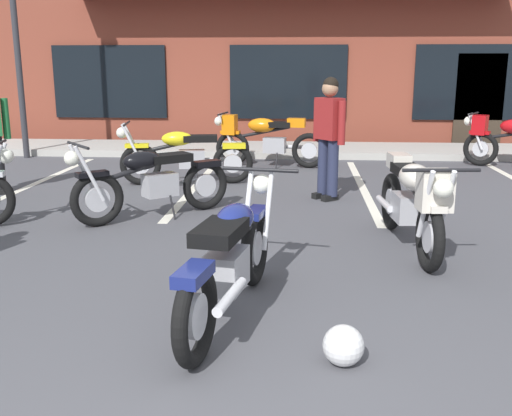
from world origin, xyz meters
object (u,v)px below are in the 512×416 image
Objects in this scene: motorcycle_red_sportbike at (412,200)px; motorcycle_green_cafe_racer at (264,138)px; person_in_black_shirt at (329,131)px; motorcycle_foreground_classic at (231,257)px; motorcycle_silver_naked at (185,155)px; helmet_on_pavement at (343,345)px; motorcycle_orange_scrambler at (152,181)px.

motorcycle_red_sportbike is 1.00× the size of motorcycle_green_cafe_racer.
motorcycle_foreground_classic is at bearing -102.02° from person_in_black_shirt.
motorcycle_red_sportbike is 4.37m from motorcycle_silver_naked.
helmet_on_pavement is (-0.82, -2.41, -0.40)m from motorcycle_red_sportbike.
helmet_on_pavement is at bearing -82.62° from motorcycle_green_cafe_racer.
person_in_black_shirt is at bearing 29.36° from motorcycle_orange_scrambler.
helmet_on_pavement is (-0.09, -4.75, -0.82)m from person_in_black_shirt.
motorcycle_foreground_classic is 4.20m from person_in_black_shirt.
motorcycle_orange_scrambler is 2.54m from person_in_black_shirt.
motorcycle_silver_naked is 1.25× the size of person_in_black_shirt.
person_in_black_shirt reaches higher than motorcycle_silver_naked.
motorcycle_green_cafe_racer is at bearing 109.51° from motorcycle_red_sportbike.
motorcycle_green_cafe_racer is at bearing 91.58° from motorcycle_foreground_classic.
motorcycle_red_sportbike is 3.11m from motorcycle_orange_scrambler.
motorcycle_silver_naked is 2.12m from motorcycle_green_cafe_racer.
motorcycle_foreground_classic is 6.79m from motorcycle_green_cafe_racer.
motorcycle_foreground_classic is at bearing -88.42° from motorcycle_green_cafe_racer.
motorcycle_silver_naked is 1.20× the size of motorcycle_orange_scrambler.
motorcycle_red_sportbike and motorcycle_green_cafe_racer have the same top height.
motorcycle_red_sportbike is at bearing 47.33° from motorcycle_foreground_classic.
motorcycle_red_sportbike is 1.26× the size of person_in_black_shirt.
motorcycle_silver_naked is at bearing -122.03° from motorcycle_green_cafe_racer.
motorcycle_silver_naked is at bearing 110.27° from helmet_on_pavement.
motorcycle_orange_scrambler is (-1.30, 2.86, 0.00)m from motorcycle_foreground_classic.
motorcycle_silver_naked is at bearing 157.31° from person_in_black_shirt.
motorcycle_green_cafe_racer is (-0.19, 6.79, 0.07)m from motorcycle_foreground_classic.
helmet_on_pavement is at bearing -91.08° from person_in_black_shirt.
motorcycle_green_cafe_racer is at bearing 57.97° from motorcycle_silver_naked.
helmet_on_pavement is (0.78, -0.67, -0.33)m from motorcycle_foreground_classic.
person_in_black_shirt is (2.18, -0.91, 0.49)m from motorcycle_silver_naked.
motorcycle_foreground_classic and motorcycle_green_cafe_racer have the same top height.
helmet_on_pavement is (2.08, -3.53, -0.33)m from motorcycle_orange_scrambler.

